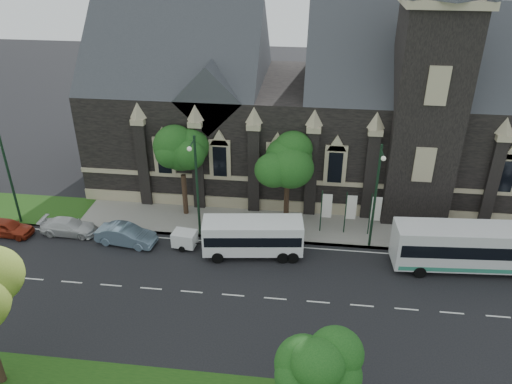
% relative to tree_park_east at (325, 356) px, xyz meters
% --- Properties ---
extents(ground, '(160.00, 160.00, 0.00)m').
position_rel_tree_park_east_xyz_m(ground, '(-6.18, 9.32, -4.62)').
color(ground, black).
rests_on(ground, ground).
extents(sidewalk, '(80.00, 5.00, 0.15)m').
position_rel_tree_park_east_xyz_m(sidewalk, '(-6.18, 18.82, -4.54)').
color(sidewalk, gray).
rests_on(sidewalk, ground).
extents(museum, '(40.00, 17.70, 29.90)m').
position_rel_tree_park_east_xyz_m(museum, '(-1.06, 28.10, 3.55)').
color(museum, black).
rests_on(museum, ground).
extents(tree_park_east, '(3.40, 3.40, 6.28)m').
position_rel_tree_park_east_xyz_m(tree_park_east, '(0.00, 0.00, 0.00)').
color(tree_park_east, black).
rests_on(tree_park_east, ground).
extents(tree_walk_right, '(4.08, 4.08, 7.80)m').
position_rel_tree_park_east_xyz_m(tree_walk_right, '(-2.96, 20.04, 1.20)').
color(tree_walk_right, black).
rests_on(tree_walk_right, ground).
extents(tree_walk_left, '(3.91, 3.91, 7.64)m').
position_rel_tree_park_east_xyz_m(tree_walk_left, '(-11.97, 20.03, 1.12)').
color(tree_walk_left, black).
rests_on(tree_walk_left, ground).
extents(street_lamp_near, '(0.36, 1.88, 9.00)m').
position_rel_tree_park_east_xyz_m(street_lamp_near, '(3.82, 16.42, 0.49)').
color(street_lamp_near, '#15301D').
rests_on(street_lamp_near, ground).
extents(street_lamp_mid, '(0.36, 1.88, 9.00)m').
position_rel_tree_park_east_xyz_m(street_lamp_mid, '(-10.18, 16.42, 0.49)').
color(street_lamp_mid, '#15301D').
rests_on(street_lamp_mid, ground).
extents(street_lamp_far, '(0.36, 1.88, 9.00)m').
position_rel_tree_park_east_xyz_m(street_lamp_far, '(-26.18, 16.42, 0.49)').
color(street_lamp_far, '#15301D').
rests_on(street_lamp_far, ground).
extents(banner_flag_left, '(0.90, 0.10, 4.00)m').
position_rel_tree_park_east_xyz_m(banner_flag_left, '(0.11, 18.32, -2.24)').
color(banner_flag_left, '#15301D').
rests_on(banner_flag_left, ground).
extents(banner_flag_center, '(0.90, 0.10, 4.00)m').
position_rel_tree_park_east_xyz_m(banner_flag_center, '(2.11, 18.32, -2.24)').
color(banner_flag_center, '#15301D').
rests_on(banner_flag_center, ground).
extents(banner_flag_right, '(0.90, 0.10, 4.00)m').
position_rel_tree_park_east_xyz_m(banner_flag_right, '(4.11, 18.32, -2.24)').
color(banner_flag_right, '#15301D').
rests_on(banner_flag_right, ground).
extents(tour_coach, '(12.62, 3.57, 3.64)m').
position_rel_tree_park_east_xyz_m(tour_coach, '(11.52, 14.62, -2.64)').
color(tour_coach, silver).
rests_on(tour_coach, ground).
extents(shuttle_bus, '(8.00, 3.52, 2.99)m').
position_rel_tree_park_east_xyz_m(shuttle_bus, '(-5.41, 14.53, -2.89)').
color(shuttle_bus, white).
rests_on(shuttle_bus, ground).
extents(box_trailer, '(2.73, 1.61, 1.42)m').
position_rel_tree_park_east_xyz_m(box_trailer, '(-11.00, 14.76, -3.81)').
color(box_trailer, silver).
rests_on(box_trailer, ground).
extents(sedan, '(5.12, 2.34, 1.63)m').
position_rel_tree_park_east_xyz_m(sedan, '(-15.87, 14.68, -3.80)').
color(sedan, slate).
rests_on(sedan, ground).
extents(car_far_red, '(4.31, 1.96, 1.43)m').
position_rel_tree_park_east_xyz_m(car_far_red, '(-26.16, 14.71, -3.90)').
color(car_far_red, maroon).
rests_on(car_far_red, ground).
extents(car_far_white, '(4.74, 1.98, 1.37)m').
position_rel_tree_park_east_xyz_m(car_far_white, '(-21.20, 15.52, -3.94)').
color(car_far_white, silver).
rests_on(car_far_white, ground).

